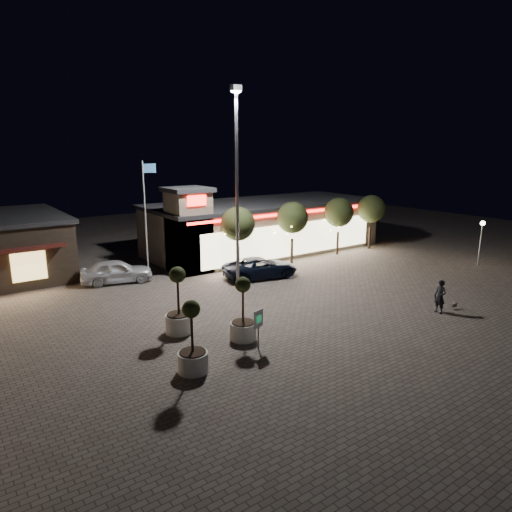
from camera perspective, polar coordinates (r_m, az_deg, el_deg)
ground at (r=22.39m, az=4.78°, el=-9.84°), size 90.00×90.00×0.00m
retail_building at (r=39.45m, az=0.61°, el=3.77°), size 20.40×8.40×6.10m
floodlight_pole at (r=28.26m, az=-2.41°, el=9.75°), size 0.60×0.40×12.38m
flagpole at (r=31.12m, az=-13.53°, el=5.52°), size 0.95×0.10×8.00m
lamp_post_east at (r=38.28m, az=26.35°, el=2.44°), size 0.36×0.36×3.48m
string_tree_a at (r=32.24m, az=-2.28°, el=4.02°), size 2.42×2.42×4.79m
string_tree_b at (r=35.18m, az=4.58°, el=4.78°), size 2.42×2.42×4.79m
string_tree_c at (r=38.56m, az=10.31°, el=5.36°), size 2.42×2.42×4.79m
string_tree_d at (r=41.49m, az=14.21°, el=5.73°), size 2.42×2.42×4.79m
pickup_truck at (r=31.56m, az=0.56°, el=-1.45°), size 5.55×3.31×1.44m
white_sedan at (r=31.78m, az=-17.03°, el=-1.82°), size 4.96×2.95×1.58m
pedestrian at (r=26.78m, az=22.02°, el=-4.74°), size 0.47×0.69×1.85m
dog at (r=27.93m, az=23.56°, el=-5.58°), size 0.50×0.19×0.27m
planter_left at (r=22.60m, az=-9.62°, el=-6.97°), size 1.35×1.35×3.32m
planter_mid at (r=18.77m, az=-7.93°, el=-11.56°), size 1.23×1.23×3.03m
planter_right at (r=21.54m, az=-1.62°, el=-8.05°), size 1.24×1.24×3.05m
valet_sign at (r=20.37m, az=0.31°, el=-8.25°), size 0.60×0.23×1.86m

